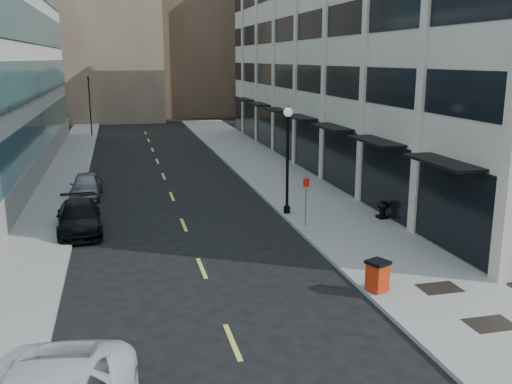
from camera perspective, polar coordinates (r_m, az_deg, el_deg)
name	(u,v)px	position (r m, az deg, el deg)	size (l,w,h in m)	color
ground	(248,380)	(14.98, -0.79, -18.26)	(160.00, 160.00, 0.00)	black
sidewalk_right	(295,188)	(34.94, 3.92, 0.36)	(5.00, 80.00, 0.15)	gray
sidewalk_left	(54,202)	(33.58, -19.52, -0.91)	(3.00, 80.00, 0.15)	gray
building_right	(392,42)	(44.15, 13.41, 14.37)	(15.30, 46.50, 18.25)	beige
skyline_tan_near	(103,10)	(80.71, -15.09, 17.15)	(14.00, 18.00, 28.00)	#938160
skyline_tan_far	(34,36)	(91.21, -21.33, 14.32)	(12.00, 14.00, 22.00)	#938160
skyline_stone	(269,42)	(81.21, 1.30, 14.73)	(10.00, 14.00, 20.00)	beige
grate_mid	(490,324)	(18.67, 22.40, -12.10)	(1.40, 1.00, 0.01)	black
grate_far	(439,288)	(20.78, 17.87, -9.12)	(1.40, 1.00, 0.01)	black
road_centerline	(177,209)	(30.62, -7.88, -1.72)	(0.15, 68.20, 0.01)	#D8CC4C
traffic_signal	(88,80)	(60.57, -16.43, 10.68)	(0.66, 0.66, 6.98)	black
car_black_pickup	(79,217)	(27.48, -17.28, -2.44)	(1.95, 4.81, 1.39)	black
car_silver_sedan	(86,185)	(34.27, -16.62, 0.65)	(1.65, 4.11, 1.40)	gray
trash_bin	(377,275)	(19.80, 12.05, -8.10)	(0.87, 0.87, 1.08)	red
lamppost	(288,151)	(28.41, 3.18, 4.14)	(0.45, 0.45, 5.47)	black
sign_post	(306,193)	(26.48, 5.03, -0.14)	(0.29, 0.07, 2.46)	slate
urn_planter	(383,208)	(28.67, 12.54, -1.54)	(0.63, 0.63, 0.87)	black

